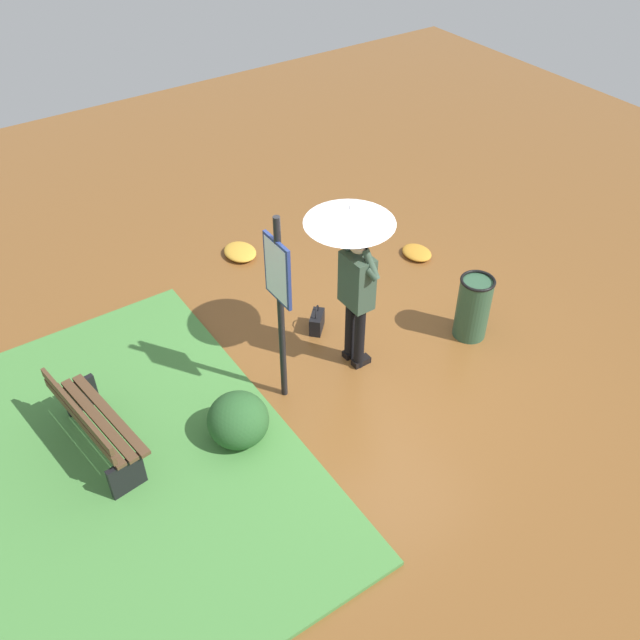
# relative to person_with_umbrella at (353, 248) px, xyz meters

# --- Properties ---
(ground_plane) EXTENTS (18.00, 18.00, 0.00)m
(ground_plane) POSITION_rel_person_with_umbrella_xyz_m (-0.19, -0.12, -1.55)
(ground_plane) COLOR brown
(grass_verge) EXTENTS (4.80, 4.00, 0.05)m
(grass_verge) POSITION_rel_person_with_umbrella_xyz_m (-0.06, 3.19, -1.53)
(grass_verge) COLOR #47843D
(grass_verge) RESTS_ON ground_plane
(person_with_umbrella) EXTENTS (0.96, 0.96, 2.04)m
(person_with_umbrella) POSITION_rel_person_with_umbrella_xyz_m (0.00, 0.00, 0.00)
(person_with_umbrella) COLOR black
(person_with_umbrella) RESTS_ON ground_plane
(info_sign_post) EXTENTS (0.44, 0.07, 2.30)m
(info_sign_post) POSITION_rel_person_with_umbrella_xyz_m (-0.07, 0.96, -0.11)
(info_sign_post) COLOR black
(info_sign_post) RESTS_ON ground_plane
(handbag) EXTENTS (0.31, 0.31, 0.37)m
(handbag) POSITION_rel_person_with_umbrella_xyz_m (0.63, 0.03, -1.42)
(handbag) COLOR black
(handbag) RESTS_ON ground_plane
(park_bench) EXTENTS (1.40, 0.55, 0.75)m
(park_bench) POSITION_rel_person_with_umbrella_xyz_m (0.29, 2.93, -1.15)
(park_bench) COLOR black
(park_bench) RESTS_ON ground_plane
(trash_bin) EXTENTS (0.42, 0.42, 0.83)m
(trash_bin) POSITION_rel_person_with_umbrella_xyz_m (-0.49, -1.47, -1.13)
(trash_bin) COLOR #2D5138
(trash_bin) RESTS_ON ground_plane
(shrub_cluster) EXTENTS (0.70, 0.64, 0.57)m
(shrub_cluster) POSITION_rel_person_with_umbrella_xyz_m (-0.33, 1.66, -1.28)
(shrub_cluster) COLOR #285628
(shrub_cluster) RESTS_ON ground_plane
(leaf_pile_near_person) EXTENTS (0.47, 0.37, 0.10)m
(leaf_pile_near_person) POSITION_rel_person_with_umbrella_xyz_m (1.17, -2.04, -1.50)
(leaf_pile_near_person) COLOR #C68428
(leaf_pile_near_person) RESTS_ON ground_plane
(leaf_pile_by_bench) EXTENTS (0.54, 0.43, 0.12)m
(leaf_pile_by_bench) POSITION_rel_person_with_umbrella_xyz_m (2.58, 0.03, -1.49)
(leaf_pile_by_bench) COLOR gold
(leaf_pile_by_bench) RESTS_ON ground_plane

